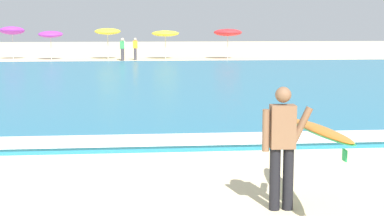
{
  "coord_description": "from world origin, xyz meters",
  "views": [
    {
      "loc": [
        1.38,
        -7.0,
        2.58
      ],
      "look_at": [
        2.42,
        3.41,
        1.1
      ],
      "focal_mm": 55.96,
      "sensor_mm": 36.0,
      "label": 1
    }
  ],
  "objects_px": {
    "beach_umbrella_2": "(51,34)",
    "beachgoer_near_row_mid": "(135,48)",
    "beachgoer_near_row_left": "(122,49)",
    "surfer_with_board": "(301,137)",
    "beach_umbrella_1": "(12,31)",
    "beach_umbrella_4": "(165,33)",
    "beach_umbrella_5": "(228,32)",
    "beachgoer_near_row_right": "(123,48)",
    "beach_umbrella_3": "(108,31)"
  },
  "relations": [
    {
      "from": "beach_umbrella_2",
      "to": "beachgoer_near_row_right",
      "type": "relative_size",
      "value": 1.34
    },
    {
      "from": "beach_umbrella_3",
      "to": "beach_umbrella_4",
      "type": "relative_size",
      "value": 1.1
    },
    {
      "from": "beach_umbrella_2",
      "to": "beach_umbrella_5",
      "type": "bearing_deg",
      "value": -0.62
    },
    {
      "from": "beach_umbrella_4",
      "to": "beach_umbrella_5",
      "type": "height_order",
      "value": "beach_umbrella_5"
    },
    {
      "from": "beach_umbrella_5",
      "to": "beach_umbrella_2",
      "type": "bearing_deg",
      "value": 179.38
    },
    {
      "from": "surfer_with_board",
      "to": "beachgoer_near_row_right",
      "type": "relative_size",
      "value": 1.83
    },
    {
      "from": "beach_umbrella_2",
      "to": "beach_umbrella_4",
      "type": "height_order",
      "value": "beach_umbrella_2"
    },
    {
      "from": "beachgoer_near_row_left",
      "to": "beachgoer_near_row_mid",
      "type": "height_order",
      "value": "same"
    },
    {
      "from": "beach_umbrella_4",
      "to": "beachgoer_near_row_right",
      "type": "relative_size",
      "value": 1.33
    },
    {
      "from": "surfer_with_board",
      "to": "beachgoer_near_row_right",
      "type": "xyz_separation_m",
      "value": [
        -2.96,
        35.09,
        -0.19
      ]
    },
    {
      "from": "beachgoer_near_row_left",
      "to": "beach_umbrella_4",
      "type": "bearing_deg",
      "value": 26.8
    },
    {
      "from": "surfer_with_board",
      "to": "beach_umbrella_2",
      "type": "distance_m",
      "value": 36.75
    },
    {
      "from": "beachgoer_near_row_mid",
      "to": "surfer_with_board",
      "type": "bearing_deg",
      "value": -86.63
    },
    {
      "from": "beach_umbrella_2",
      "to": "beachgoer_near_row_left",
      "type": "bearing_deg",
      "value": -15.31
    },
    {
      "from": "beachgoer_near_row_left",
      "to": "beachgoer_near_row_right",
      "type": "xyz_separation_m",
      "value": [
        0.03,
        0.65,
        0.0
      ]
    },
    {
      "from": "beachgoer_near_row_left",
      "to": "beachgoer_near_row_mid",
      "type": "xyz_separation_m",
      "value": [
        0.92,
        0.8,
        0.0
      ]
    },
    {
      "from": "beach_umbrella_2",
      "to": "beachgoer_near_row_left",
      "type": "xyz_separation_m",
      "value": [
        5.09,
        -1.39,
        -0.99
      ]
    },
    {
      "from": "beachgoer_near_row_left",
      "to": "beachgoer_near_row_mid",
      "type": "relative_size",
      "value": 1.0
    },
    {
      "from": "surfer_with_board",
      "to": "beachgoer_near_row_left",
      "type": "distance_m",
      "value": 34.58
    },
    {
      "from": "beach_umbrella_5",
      "to": "beach_umbrella_3",
      "type": "bearing_deg",
      "value": 176.04
    },
    {
      "from": "beach_umbrella_4",
      "to": "beachgoer_near_row_left",
      "type": "distance_m",
      "value": 3.65
    },
    {
      "from": "beach_umbrella_4",
      "to": "beach_umbrella_5",
      "type": "xyz_separation_m",
      "value": [
        4.56,
        -0.32,
        0.07
      ]
    },
    {
      "from": "surfer_with_board",
      "to": "beachgoer_near_row_mid",
      "type": "relative_size",
      "value": 1.83
    },
    {
      "from": "beachgoer_near_row_right",
      "to": "beach_umbrella_4",
      "type": "bearing_deg",
      "value": 16.79
    },
    {
      "from": "beach_umbrella_2",
      "to": "beachgoer_near_row_mid",
      "type": "bearing_deg",
      "value": -5.65
    },
    {
      "from": "beach_umbrella_4",
      "to": "beachgoer_near_row_left",
      "type": "height_order",
      "value": "beach_umbrella_4"
    },
    {
      "from": "beachgoer_near_row_left",
      "to": "beachgoer_near_row_mid",
      "type": "distance_m",
      "value": 1.22
    },
    {
      "from": "beach_umbrella_1",
      "to": "beach_umbrella_4",
      "type": "xyz_separation_m",
      "value": [
        11.08,
        -0.77,
        -0.22
      ]
    },
    {
      "from": "beach_umbrella_2",
      "to": "beach_umbrella_5",
      "type": "xyz_separation_m",
      "value": [
        12.78,
        -0.14,
        0.11
      ]
    },
    {
      "from": "beachgoer_near_row_left",
      "to": "beachgoer_near_row_right",
      "type": "bearing_deg",
      "value": 87.14
    },
    {
      "from": "beachgoer_near_row_right",
      "to": "beachgoer_near_row_mid",
      "type": "bearing_deg",
      "value": 9.83
    },
    {
      "from": "beach_umbrella_2",
      "to": "beachgoer_near_row_left",
      "type": "height_order",
      "value": "beach_umbrella_2"
    },
    {
      "from": "surfer_with_board",
      "to": "beachgoer_near_row_right",
      "type": "bearing_deg",
      "value": 94.82
    },
    {
      "from": "beach_umbrella_5",
      "to": "beachgoer_near_row_mid",
      "type": "distance_m",
      "value": 6.87
    },
    {
      "from": "beach_umbrella_2",
      "to": "beach_umbrella_3",
      "type": "xyz_separation_m",
      "value": [
        4.02,
        0.47,
        0.19
      ]
    },
    {
      "from": "beach_umbrella_1",
      "to": "beach_umbrella_5",
      "type": "bearing_deg",
      "value": -4.01
    },
    {
      "from": "surfer_with_board",
      "to": "beachgoer_near_row_mid",
      "type": "height_order",
      "value": "surfer_with_board"
    },
    {
      "from": "beach_umbrella_4",
      "to": "beachgoer_near_row_left",
      "type": "xyz_separation_m",
      "value": [
        -3.13,
        -1.58,
        -1.03
      ]
    },
    {
      "from": "surfer_with_board",
      "to": "beach_umbrella_1",
      "type": "bearing_deg",
      "value": 106.56
    },
    {
      "from": "beach_umbrella_4",
      "to": "beachgoer_near_row_mid",
      "type": "height_order",
      "value": "beach_umbrella_4"
    },
    {
      "from": "beach_umbrella_4",
      "to": "beachgoer_near_row_right",
      "type": "height_order",
      "value": "beach_umbrella_4"
    },
    {
      "from": "beach_umbrella_1",
      "to": "beachgoer_near_row_mid",
      "type": "relative_size",
      "value": 1.56
    },
    {
      "from": "surfer_with_board",
      "to": "beach_umbrella_4",
      "type": "distance_m",
      "value": 36.04
    },
    {
      "from": "beach_umbrella_1",
      "to": "beachgoer_near_row_right",
      "type": "distance_m",
      "value": 8.26
    },
    {
      "from": "surfer_with_board",
      "to": "beach_umbrella_5",
      "type": "height_order",
      "value": "beach_umbrella_5"
    },
    {
      "from": "surfer_with_board",
      "to": "beach_umbrella_2",
      "type": "height_order",
      "value": "beach_umbrella_2"
    },
    {
      "from": "beach_umbrella_4",
      "to": "beachgoer_near_row_right",
      "type": "xyz_separation_m",
      "value": [
        -3.09,
        -0.93,
        -1.03
      ]
    },
    {
      "from": "surfer_with_board",
      "to": "beach_umbrella_5",
      "type": "xyz_separation_m",
      "value": [
        4.69,
        35.7,
        0.91
      ]
    },
    {
      "from": "beach_umbrella_1",
      "to": "beach_umbrella_5",
      "type": "xyz_separation_m",
      "value": [
        15.63,
        -1.1,
        -0.14
      ]
    },
    {
      "from": "surfer_with_board",
      "to": "beach_umbrella_3",
      "type": "distance_m",
      "value": 36.55
    }
  ]
}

